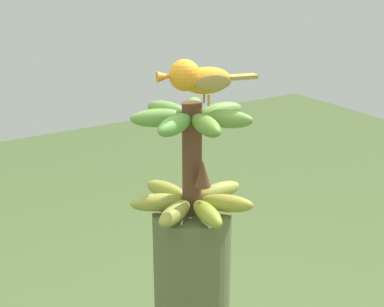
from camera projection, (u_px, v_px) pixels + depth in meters
banana_bunch at (192, 159)px, 1.20m from camera, size 0.28×0.28×0.25m
perched_bird at (197, 78)px, 1.12m from camera, size 0.21×0.08×0.10m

